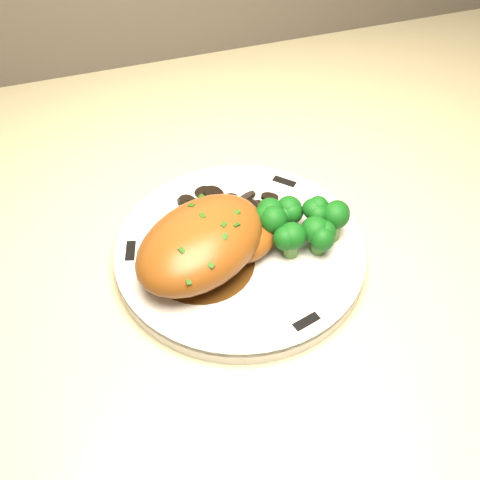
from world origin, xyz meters
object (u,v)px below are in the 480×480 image
object	(u,v)px
counter	(347,379)
chicken_breast	(206,243)
broccoli_florets	(303,225)
plate	(240,253)

from	to	relation	value
counter	chicken_breast	size ratio (longest dim) A/B	13.24
counter	broccoli_florets	xyz separation A→B (m)	(-0.16, -0.09, 0.52)
counter	plate	size ratio (longest dim) A/B	9.21
counter	chicken_breast	distance (m)	0.59
plate	chicken_breast	world-z (taller)	chicken_breast
chicken_breast	broccoli_florets	distance (m)	0.10
counter	plate	bearing A→B (deg)	-160.47
chicken_breast	broccoli_florets	bearing A→B (deg)	-30.95
broccoli_florets	plate	bearing A→B (deg)	171.98
counter	plate	distance (m)	0.54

